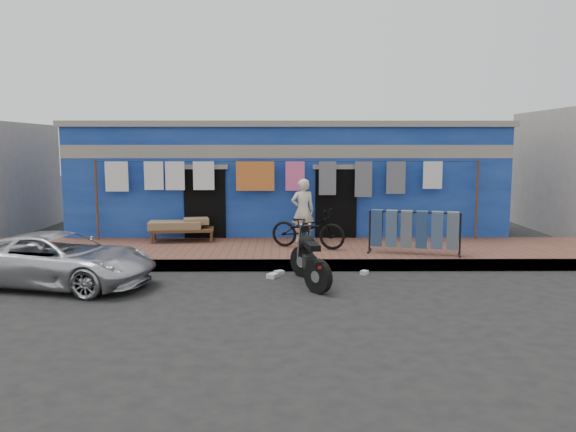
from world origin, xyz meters
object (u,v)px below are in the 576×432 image
Objects in this scene: car at (59,259)px; seated_person at (303,211)px; bicycle at (308,224)px; charpoy at (182,230)px; motorcycle at (310,257)px; jeans_rack at (414,232)px.

seated_person is at bearing -41.17° from car.
bicycle is 3.37m from charpoy.
car is 2.34× the size of seated_person.
motorcycle is (4.87, 0.08, 0.01)m from car.
car is 7.59m from jeans_rack.
jeans_rack is (2.49, -1.54, -0.30)m from seated_person.
bicycle is 2.61m from motorcycle.
seated_person is 0.92× the size of motorcycle.
seated_person is 0.84m from bicycle.
bicycle reaches higher than charpoy.
motorcycle is 0.82× the size of jeans_rack.
seated_person is at bearing -3.38° from charpoy.
jeans_rack is at bearing -86.26° from bicycle.
motorcycle reaches higher than charpoy.
seated_person is 3.43m from motorcycle.
jeans_rack is (5.60, -1.73, 0.23)m from charpoy.
seated_person is 0.89× the size of bicycle.
charpoy is 5.86m from jeans_rack.
charpoy is (-3.13, 3.58, -0.02)m from motorcycle.
charpoy is at bearing -12.19° from car.
motorcycle reaches higher than car.
seated_person is 0.93× the size of charpoy.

